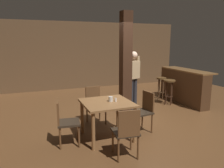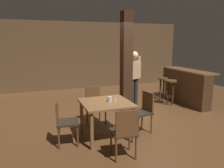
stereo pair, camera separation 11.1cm
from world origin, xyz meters
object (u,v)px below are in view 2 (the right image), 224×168
object	(u,v)px
chair_east	(143,110)
chair_north	(95,103)
bar_stool_near	(170,86)
chair_west	(63,120)
standing_person	(134,77)
chair_south	(125,131)
salt_shaker	(115,100)
bar_counter	(185,86)
bar_stool_mid	(163,84)
dining_table	(106,108)
napkin_cup	(110,99)

from	to	relation	value
chair_east	chair_north	bearing A→B (deg)	134.01
bar_stool_near	chair_west	bearing A→B (deg)	-155.72
standing_person	chair_south	bearing A→B (deg)	-119.20
chair_north	salt_shaker	size ratio (longest dim) A/B	11.37
chair_east	bar_counter	xyz separation A→B (m)	(2.38, 1.58, 0.05)
bar_stool_near	bar_stool_mid	xyz separation A→B (m)	(0.11, 0.60, -0.03)
dining_table	chair_north	distance (m)	0.93
chair_west	bar_counter	world-z (taller)	bar_counter
napkin_cup	bar_stool_mid	bearing A→B (deg)	38.78
chair_east	napkin_cup	bearing A→B (deg)	-179.00
chair_north	napkin_cup	size ratio (longest dim) A/B	8.50
chair_east	bar_stool_near	xyz separation A→B (m)	(1.81, 1.58, 0.10)
dining_table	napkin_cup	distance (m)	0.19
standing_person	bar_stool_mid	world-z (taller)	standing_person
chair_west	bar_stool_mid	distance (m)	4.30
dining_table	chair_west	bearing A→B (deg)	-178.87
napkin_cup	bar_stool_mid	size ratio (longest dim) A/B	0.14
dining_table	standing_person	xyz separation A→B (m)	(1.36, 1.48, 0.35)
chair_north	bar_stool_near	xyz separation A→B (m)	(2.68, 0.68, 0.10)
chair_west	bar_stool_mid	size ratio (longest dim) A/B	1.15
dining_table	bar_counter	xyz separation A→B (m)	(3.26, 1.60, -0.09)
napkin_cup	salt_shaker	bearing A→B (deg)	-27.29
chair_west	bar_stool_near	xyz separation A→B (m)	(3.58, 1.61, 0.10)
chair_south	bar_stool_near	size ratio (longest dim) A/B	1.11
chair_south	standing_person	size ratio (longest dim) A/B	0.52
standing_person	chair_west	bearing A→B (deg)	-146.24
chair_west	salt_shaker	world-z (taller)	chair_west
bar_stool_mid	chair_west	bearing A→B (deg)	-149.05
chair_north	chair_east	xyz separation A→B (m)	(0.87, -0.90, 0.00)
dining_table	napkin_cup	bearing A→B (deg)	2.23
bar_counter	chair_west	bearing A→B (deg)	-158.70
dining_table	bar_stool_mid	bearing A→B (deg)	37.99
chair_west	bar_counter	distance (m)	4.45
chair_east	salt_shaker	distance (m)	0.77
napkin_cup	standing_person	distance (m)	1.96
chair_north	chair_west	size ratio (longest dim) A/B	1.00
napkin_cup	bar_stool_near	size ratio (longest dim) A/B	0.13
chair_north	bar_stool_mid	world-z (taller)	chair_north
chair_east	bar_stool_mid	world-z (taller)	chair_east
chair_north	bar_stool_mid	xyz separation A→B (m)	(2.79, 1.28, 0.07)
chair_east	bar_stool_near	size ratio (longest dim) A/B	1.11
bar_stool_near	chair_east	bearing A→B (deg)	-138.95
bar_counter	chair_north	bearing A→B (deg)	-168.14
chair_west	standing_person	distance (m)	2.73
chair_north	standing_person	distance (m)	1.54
salt_shaker	bar_stool_near	bearing A→B (deg)	33.09
bar_counter	bar_stool_near	xyz separation A→B (m)	(-0.57, -0.00, 0.05)
standing_person	bar_stool_near	bearing A→B (deg)	5.06
napkin_cup	chair_east	bearing A→B (deg)	1.00
chair_north	salt_shaker	distance (m)	1.02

